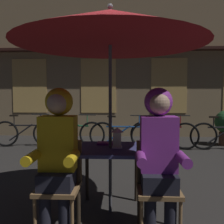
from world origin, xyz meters
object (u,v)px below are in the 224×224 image
Objects in this scene: chair_right at (158,182)px; cafe_table at (110,157)px; patio_umbrella at (110,27)px; person_left_hooded at (58,146)px; bicycle_second at (72,133)px; bicycle_third at (123,135)px; bicycle_fourth at (164,135)px; lantern at (117,137)px; bicycle_nearest at (26,133)px; chair_left at (60,180)px; book at (106,143)px; person_right_hooded at (159,147)px.

cafe_table is at bearing 142.45° from chair_right.
person_left_hooded is (-0.48, -0.43, -1.21)m from patio_umbrella.
person_left_hooded is at bearing -80.21° from bicycle_second.
bicycle_fourth is (1.00, 0.09, 0.00)m from bicycle_third.
lantern is at bearing -9.38° from patio_umbrella.
cafe_table is 0.44× the size of bicycle_nearest.
chair_right reaches higher than bicycle_third.
cafe_table is 0.62m from chair_left.
book is (-0.55, 0.55, 0.26)m from chair_right.
chair_left is 1.00× the size of chair_right.
chair_left is at bearing -113.33° from bicycle_fourth.
person_left_hooded is 0.96m from person_right_hooded.
chair_left is at bearing -126.44° from book.
bicycle_third is at bearing -6.40° from bicycle_second.
cafe_table is 3.57m from bicycle_fourth.
bicycle_fourth is (1.13, 3.37, -1.71)m from patio_umbrella.
cafe_table is 0.67m from person_right_hooded.
chair_right is 0.52× the size of bicycle_nearest.
patio_umbrella is 1.20m from lantern.
patio_umbrella is 1.68m from chair_right.
person_left_hooded reaches higher than chair_right.
cafe_table is 0.53× the size of person_right_hooded.
lantern is 1.16× the size of book.
lantern is 0.65m from chair_right.
bicycle_third is at bearing -3.81° from bicycle_nearest.
book is at bearing -71.60° from bicycle_second.
bicycle_nearest is (-2.36, 3.45, -1.71)m from patio_umbrella.
chair_left is at bearing 176.61° from person_right_hooded.
patio_umbrella is 1.37m from person_left_hooded.
person_right_hooded reaches higher than cafe_table.
lantern is 0.17× the size of person_right_hooded.
cafe_table is at bearing -108.58° from bicycle_fourth.
bicycle_nearest reaches higher than book.
cafe_table is 3.70× the size of book.
chair_left is 3.86m from bicycle_second.
chair_right is 0.52× the size of bicycle_third.
lantern is at bearing -91.00° from bicycle_third.
chair_right is (0.48, -0.37, -0.15)m from cafe_table.
patio_umbrella is 1.65× the size of person_right_hooded.
patio_umbrella is 3.71m from bicycle_third.
bicycle_third is 8.40× the size of book.
bicycle_nearest is at bearing 115.82° from person_left_hooded.
lantern is 0.14× the size of bicycle_nearest.
book is (0.41, 0.55, 0.26)m from chair_left.
patio_umbrella is at bearing 170.62° from lantern.
chair_right is 4.76m from bicycle_nearest.
book is (-0.20, -3.10, 0.41)m from bicycle_third.
bicycle_fourth is at bearing 4.98° from bicycle_third.
patio_umbrella reaches higher than person_left_hooded.
person_right_hooded is at bearing -45.71° from lantern.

